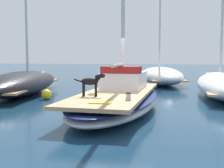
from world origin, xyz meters
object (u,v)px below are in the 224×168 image
sailboat_main (117,101)px  deck_towel (101,102)px  dog_black (91,82)px  moored_boat_starboard_side (222,84)px  moored_boat_port_side (22,82)px  mooring_buoy (47,94)px  coiled_rope (92,94)px  moored_boat_far_astern (161,75)px  deck_winch (128,97)px

sailboat_main → deck_towel: deck_towel is taller
dog_black → moored_boat_starboard_side: moored_boat_starboard_side is taller
moored_boat_port_side → mooring_buoy: (1.84, -1.43, -0.37)m
deck_towel → moored_boat_port_side: moored_boat_port_side is taller
coiled_rope → mooring_buoy: (-2.80, 3.03, -0.46)m
dog_black → coiled_rope: 0.52m
moored_boat_starboard_side → moored_boat_far_astern: moored_boat_far_astern is taller
dog_black → deck_winch: 1.35m
deck_winch → moored_boat_far_astern: (0.65, 11.91, -0.16)m
coiled_rope → moored_boat_far_astern: bearing=80.3°
deck_towel → moored_boat_port_side: 7.96m
coiled_rope → deck_towel: 1.64m
coiled_rope → moored_boat_far_astern: moored_boat_far_astern is taller
dog_black → moored_boat_port_side: (-4.69, 4.80, -0.49)m
deck_winch → mooring_buoy: 5.65m
deck_towel → deck_winch: bearing=44.7°
sailboat_main → deck_winch: 2.00m
mooring_buoy → dog_black: bearing=-49.8°
dog_black → moored_boat_port_side: 6.72m
coiled_rope → moored_boat_starboard_side: (4.74, 5.29, -0.11)m
sailboat_main → deck_winch: deck_winch is taller
deck_winch → coiled_rope: (-1.23, 0.90, -0.08)m
coiled_rope → mooring_buoy: 4.15m
moored_boat_starboard_side → mooring_buoy: 7.88m
deck_winch → moored_boat_far_astern: size_ratio=0.03×
coiled_rope → moored_boat_starboard_side: moored_boat_starboard_side is taller
deck_winch → moored_boat_far_astern: moored_boat_far_astern is taller
moored_boat_port_side → mooring_buoy: moored_boat_port_side is taller
moored_boat_starboard_side → deck_winch: bearing=-119.6°
coiled_rope → moored_boat_port_side: (-4.64, 4.46, -0.09)m
deck_winch → sailboat_main: bearing=108.2°
deck_towel → moored_boat_port_side: size_ratio=0.07×
moored_boat_far_astern → sailboat_main: bearing=-97.2°
moored_boat_port_side → mooring_buoy: bearing=-37.9°
deck_towel → dog_black: bearing=114.7°
moored_boat_starboard_side → mooring_buoy: bearing=-163.3°
dog_black → moored_boat_starboard_side: 7.34m
sailboat_main → coiled_rope: size_ratio=22.75×
deck_winch → mooring_buoy: (-4.03, 3.93, -0.54)m
moored_boat_far_astern → mooring_buoy: moored_boat_far_astern is taller
coiled_rope → dog_black: bearing=-81.5°
moored_boat_starboard_side → moored_boat_port_side: moored_boat_port_side is taller
dog_black → deck_towel: size_ratio=1.67×
deck_winch → moored_boat_starboard_side: bearing=60.4°
sailboat_main → moored_boat_port_side: 6.32m
deck_towel → moored_boat_starboard_side: moored_boat_starboard_side is taller
sailboat_main → moored_boat_far_astern: moored_boat_far_astern is taller
sailboat_main → dog_black: 1.60m
deck_winch → moored_boat_starboard_side: moored_boat_starboard_side is taller
moored_boat_port_side → moored_boat_far_astern: 9.24m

